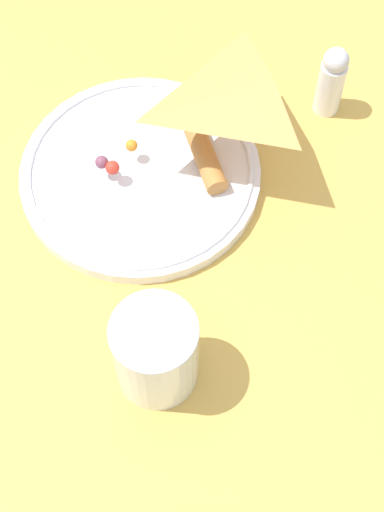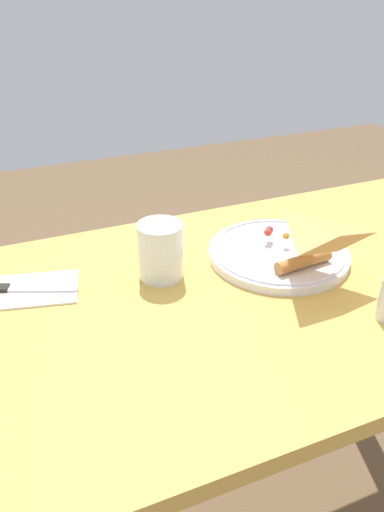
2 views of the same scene
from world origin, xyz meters
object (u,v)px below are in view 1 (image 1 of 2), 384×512
(dining_table, at_px, (225,316))
(plate_pizza, at_px, (142,171))
(milk_glass, at_px, (156,352))
(salt_shaker, at_px, (332,80))

(dining_table, relative_size, plate_pizza, 4.82)
(plate_pizza, xyz_separation_m, milk_glass, (-0.23, 0.03, 0.04))
(salt_shaker, bearing_deg, plate_pizza, 103.50)
(milk_glass, bearing_deg, plate_pizza, -6.43)
(dining_table, xyz_separation_m, plate_pizza, (0.13, 0.07, 0.13))
(dining_table, bearing_deg, plate_pizza, 27.54)
(milk_glass, relative_size, salt_shaker, 1.09)
(milk_glass, xyz_separation_m, salt_shaker, (0.28, -0.26, -0.00))
(dining_table, relative_size, milk_glass, 12.51)
(dining_table, xyz_separation_m, salt_shaker, (0.19, -0.16, 0.17))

